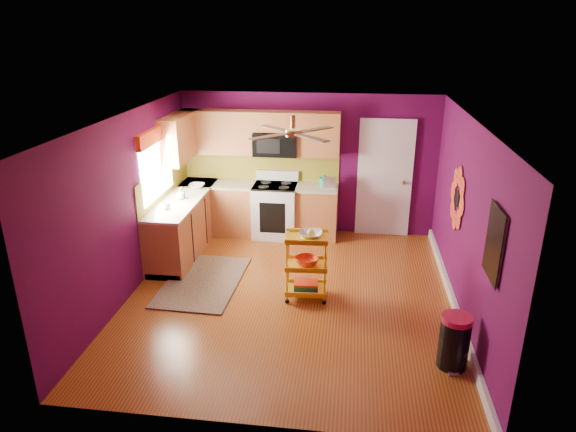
# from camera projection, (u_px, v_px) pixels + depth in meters

# --- Properties ---
(ground) EXTENTS (5.00, 5.00, 0.00)m
(ground) POSITION_uv_depth(u_px,v_px,m) (291.00, 296.00, 7.23)
(ground) COLOR brown
(ground) RESTS_ON ground
(room_envelope) EXTENTS (4.54, 5.04, 2.52)m
(room_envelope) POSITION_uv_depth(u_px,v_px,m) (293.00, 186.00, 6.65)
(room_envelope) COLOR #4F093E
(room_envelope) RESTS_ON ground
(lower_cabinets) EXTENTS (2.81, 2.31, 0.94)m
(lower_cabinets) POSITION_uv_depth(u_px,v_px,m) (227.00, 217.00, 8.92)
(lower_cabinets) COLOR #975029
(lower_cabinets) RESTS_ON ground
(electric_range) EXTENTS (0.76, 0.66, 1.13)m
(electric_range) POSITION_uv_depth(u_px,v_px,m) (275.00, 210.00, 9.14)
(electric_range) COLOR white
(electric_range) RESTS_ON ground
(upper_cabinetry) EXTENTS (2.80, 2.30, 1.26)m
(upper_cabinetry) POSITION_uv_depth(u_px,v_px,m) (235.00, 136.00, 8.76)
(upper_cabinetry) COLOR #975029
(upper_cabinetry) RESTS_ON ground
(left_window) EXTENTS (0.08, 1.35, 1.08)m
(left_window) POSITION_uv_depth(u_px,v_px,m) (156.00, 153.00, 7.86)
(left_window) COLOR white
(left_window) RESTS_ON ground
(panel_door) EXTENTS (0.95, 0.11, 2.15)m
(panel_door) POSITION_uv_depth(u_px,v_px,m) (384.00, 180.00, 8.99)
(panel_door) COLOR white
(panel_door) RESTS_ON ground
(right_wall_art) EXTENTS (0.04, 2.74, 1.04)m
(right_wall_art) POSITION_uv_depth(u_px,v_px,m) (472.00, 216.00, 6.14)
(right_wall_art) COLOR black
(right_wall_art) RESTS_ON ground
(ceiling_fan) EXTENTS (1.01, 1.01, 0.26)m
(ceiling_fan) POSITION_uv_depth(u_px,v_px,m) (293.00, 132.00, 6.60)
(ceiling_fan) COLOR #BF8C3F
(ceiling_fan) RESTS_ON ground
(shag_rug) EXTENTS (1.11, 1.76, 0.02)m
(shag_rug) POSITION_uv_depth(u_px,v_px,m) (203.00, 281.00, 7.61)
(shag_rug) COLOR black
(shag_rug) RESTS_ON ground
(rolling_cart) EXTENTS (0.59, 0.45, 1.03)m
(rolling_cart) POSITION_uv_depth(u_px,v_px,m) (307.00, 263.00, 7.01)
(rolling_cart) COLOR gold
(rolling_cart) RESTS_ON ground
(trash_can) EXTENTS (0.35, 0.37, 0.64)m
(trash_can) POSITION_uv_depth(u_px,v_px,m) (454.00, 341.00, 5.66)
(trash_can) COLOR black
(trash_can) RESTS_ON ground
(teal_kettle) EXTENTS (0.18, 0.18, 0.21)m
(teal_kettle) POSITION_uv_depth(u_px,v_px,m) (324.00, 182.00, 8.88)
(teal_kettle) COLOR #139281
(teal_kettle) RESTS_ON lower_cabinets
(toaster) EXTENTS (0.22, 0.15, 0.18)m
(toaster) POSITION_uv_depth(u_px,v_px,m) (329.00, 182.00, 8.85)
(toaster) COLOR beige
(toaster) RESTS_ON lower_cabinets
(soap_bottle_a) EXTENTS (0.09, 0.09, 0.19)m
(soap_bottle_a) POSITION_uv_depth(u_px,v_px,m) (182.00, 193.00, 8.27)
(soap_bottle_a) COLOR #EA3F72
(soap_bottle_a) RESTS_ON lower_cabinets
(soap_bottle_b) EXTENTS (0.14, 0.14, 0.18)m
(soap_bottle_b) POSITION_uv_depth(u_px,v_px,m) (180.00, 194.00, 8.25)
(soap_bottle_b) COLOR white
(soap_bottle_b) RESTS_ON lower_cabinets
(counter_dish) EXTENTS (0.26, 0.26, 0.06)m
(counter_dish) POSITION_uv_depth(u_px,v_px,m) (197.00, 186.00, 8.84)
(counter_dish) COLOR white
(counter_dish) RESTS_ON lower_cabinets
(counter_cup) EXTENTS (0.13, 0.13, 0.10)m
(counter_cup) POSITION_uv_depth(u_px,v_px,m) (166.00, 206.00, 7.81)
(counter_cup) COLOR white
(counter_cup) RESTS_ON lower_cabinets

